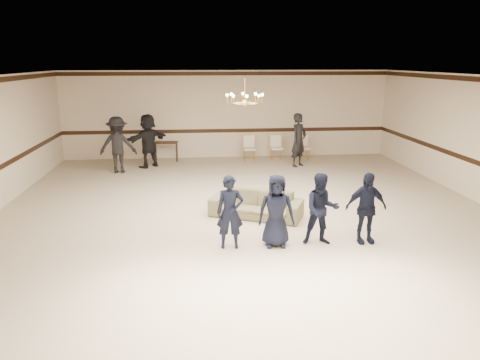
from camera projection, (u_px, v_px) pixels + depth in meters
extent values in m
cube|color=#C5B297|center=(249.00, 218.00, 10.65)|extent=(12.00, 14.00, 0.01)
cube|color=#30221B|center=(250.00, 77.00, 9.84)|extent=(12.00, 14.00, 0.01)
cube|color=beige|center=(227.00, 114.00, 16.98)|extent=(12.00, 0.01, 3.20)
cube|color=beige|center=(359.00, 324.00, 3.51)|extent=(12.00, 0.01, 3.20)
cube|color=black|center=(227.00, 131.00, 17.12)|extent=(12.00, 0.02, 0.14)
cube|color=black|center=(227.00, 74.00, 16.59)|extent=(12.00, 0.02, 0.14)
imported|color=black|center=(230.00, 212.00, 8.82)|extent=(0.54, 0.37, 1.44)
imported|color=black|center=(276.00, 211.00, 8.90)|extent=(0.73, 0.49, 1.44)
imported|color=black|center=(322.00, 209.00, 8.99)|extent=(0.74, 0.60, 1.44)
imported|color=black|center=(366.00, 208.00, 9.08)|extent=(0.86, 0.38, 1.44)
imported|color=brown|center=(256.00, 204.00, 10.68)|extent=(2.27, 1.63, 0.62)
imported|color=black|center=(118.00, 145.00, 14.75)|extent=(1.18, 0.69, 1.82)
imported|color=black|center=(148.00, 141.00, 15.51)|extent=(1.63, 1.51, 1.82)
imported|color=black|center=(299.00, 140.00, 15.62)|extent=(0.79, 0.77, 1.82)
cube|color=black|center=(166.00, 151.00, 16.54)|extent=(0.88, 0.44, 0.72)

